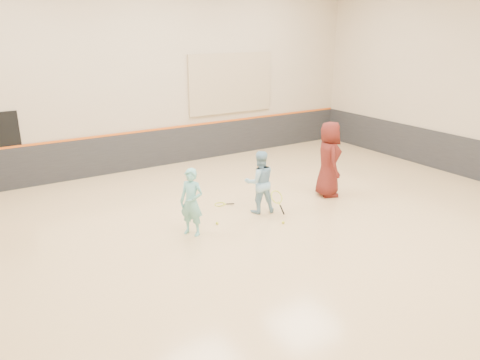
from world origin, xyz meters
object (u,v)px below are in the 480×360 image
girl (192,202)px  young_man (329,159)px  instructor (260,182)px  spare_racket (220,203)px

girl → young_man: (4.21, 0.31, 0.25)m
girl → instructor: 2.00m
girl → young_man: size_ratio=0.75×
instructor → spare_racket: size_ratio=2.49×
instructor → young_man: size_ratio=0.77×
girl → instructor: (1.98, 0.29, 0.02)m
instructor → girl: bearing=25.4°
girl → spare_racket: bearing=97.6°
young_man → girl: bearing=118.4°
girl → instructor: size_ratio=0.97×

